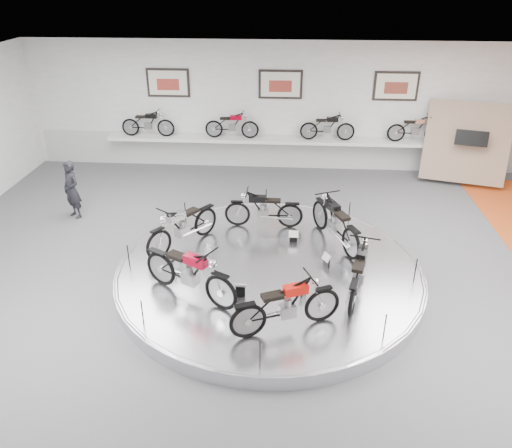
# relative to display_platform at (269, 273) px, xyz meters

# --- Properties ---
(floor) EXTENTS (16.00, 16.00, 0.00)m
(floor) POSITION_rel_display_platform_xyz_m (0.00, -0.30, -0.15)
(floor) COLOR #525254
(floor) RESTS_ON ground
(ceiling) EXTENTS (16.00, 16.00, 0.00)m
(ceiling) POSITION_rel_display_platform_xyz_m (0.00, -0.30, 3.85)
(ceiling) COLOR white
(ceiling) RESTS_ON wall_back
(wall_back) EXTENTS (16.00, 0.00, 16.00)m
(wall_back) POSITION_rel_display_platform_xyz_m (0.00, 6.70, 1.85)
(wall_back) COLOR white
(wall_back) RESTS_ON floor
(dado_band) EXTENTS (15.68, 0.04, 1.10)m
(dado_band) POSITION_rel_display_platform_xyz_m (0.00, 6.68, 0.40)
(dado_band) COLOR #BCBCBA
(dado_band) RESTS_ON floor
(display_platform) EXTENTS (6.40, 6.40, 0.30)m
(display_platform) POSITION_rel_display_platform_xyz_m (0.00, 0.00, 0.00)
(display_platform) COLOR silver
(display_platform) RESTS_ON floor
(platform_rim) EXTENTS (6.40, 6.40, 0.10)m
(platform_rim) POSITION_rel_display_platform_xyz_m (0.00, 0.00, 0.12)
(platform_rim) COLOR #B2B2BA
(platform_rim) RESTS_ON display_platform
(shelf) EXTENTS (11.00, 0.55, 0.10)m
(shelf) POSITION_rel_display_platform_xyz_m (0.00, 6.40, 0.85)
(shelf) COLOR silver
(shelf) RESTS_ON wall_back
(poster_left) EXTENTS (1.35, 0.06, 0.88)m
(poster_left) POSITION_rel_display_platform_xyz_m (-3.50, 6.66, 2.55)
(poster_left) COLOR silver
(poster_left) RESTS_ON wall_back
(poster_center) EXTENTS (1.35, 0.06, 0.88)m
(poster_center) POSITION_rel_display_platform_xyz_m (0.00, 6.66, 2.55)
(poster_center) COLOR silver
(poster_center) RESTS_ON wall_back
(poster_right) EXTENTS (1.35, 0.06, 0.88)m
(poster_right) POSITION_rel_display_platform_xyz_m (3.50, 6.66, 2.55)
(poster_right) COLOR silver
(poster_right) RESTS_ON wall_back
(display_panel) EXTENTS (2.56, 1.52, 2.30)m
(display_panel) POSITION_rel_display_platform_xyz_m (5.60, 5.80, 1.10)
(display_panel) COLOR #927462
(display_panel) RESTS_ON floor
(shelf_bike_a) EXTENTS (1.22, 0.43, 0.73)m
(shelf_bike_a) POSITION_rel_display_platform_xyz_m (-4.20, 6.40, 1.27)
(shelf_bike_a) COLOR black
(shelf_bike_a) RESTS_ON shelf
(shelf_bike_b) EXTENTS (1.22, 0.43, 0.73)m
(shelf_bike_b) POSITION_rel_display_platform_xyz_m (-1.50, 6.40, 1.27)
(shelf_bike_b) COLOR maroon
(shelf_bike_b) RESTS_ON shelf
(shelf_bike_c) EXTENTS (1.22, 0.43, 0.73)m
(shelf_bike_c) POSITION_rel_display_platform_xyz_m (1.50, 6.40, 1.27)
(shelf_bike_c) COLOR black
(shelf_bike_c) RESTS_ON shelf
(shelf_bike_d) EXTENTS (1.22, 0.43, 0.73)m
(shelf_bike_d) POSITION_rel_display_platform_xyz_m (4.20, 6.40, 1.27)
(shelf_bike_d) COLOR #A3A4A8
(shelf_bike_d) RESTS_ON shelf
(bike_a) EXTENTS (1.35, 1.94, 1.08)m
(bike_a) POSITION_rel_display_platform_xyz_m (1.42, 1.15, 0.69)
(bike_a) COLOR black
(bike_a) RESTS_ON display_platform
(bike_b) EXTENTS (1.60, 0.57, 0.94)m
(bike_b) POSITION_rel_display_platform_xyz_m (-0.23, 1.83, 0.62)
(bike_b) COLOR black
(bike_b) RESTS_ON display_platform
(bike_c) EXTENTS (1.54, 1.80, 1.04)m
(bike_c) POSITION_rel_display_platform_xyz_m (-1.96, 0.73, 0.67)
(bike_c) COLOR #A3A4A8
(bike_c) RESTS_ON display_platform
(bike_d) EXTENTS (1.93, 1.47, 1.09)m
(bike_d) POSITION_rel_display_platform_xyz_m (-1.45, -1.14, 0.69)
(bike_d) COLOR maroon
(bike_d) RESTS_ON display_platform
(bike_e) EXTENTS (1.83, 1.24, 1.01)m
(bike_e) POSITION_rel_display_platform_xyz_m (0.37, -1.99, 0.66)
(bike_e) COLOR #BD1008
(bike_e) RESTS_ON display_platform
(bike_f) EXTENTS (1.04, 1.84, 1.02)m
(bike_f) POSITION_rel_display_platform_xyz_m (1.74, -0.82, 0.66)
(bike_f) COLOR black
(bike_f) RESTS_ON display_platform
(visitor) EXTENTS (0.67, 0.63, 1.54)m
(visitor) POSITION_rel_display_platform_xyz_m (-5.27, 2.62, 0.62)
(visitor) COLOR black
(visitor) RESTS_ON floor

